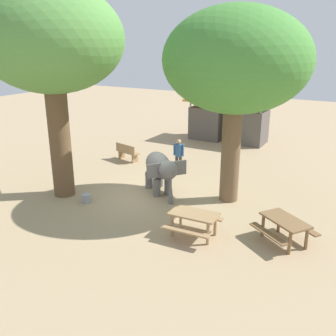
% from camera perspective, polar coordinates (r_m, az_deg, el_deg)
% --- Properties ---
extents(ground_plane, '(60.00, 60.00, 0.00)m').
position_cam_1_polar(ground_plane, '(15.08, -2.22, -4.30)').
color(ground_plane, tan).
extents(elephant, '(2.24, 2.15, 1.64)m').
position_cam_1_polar(elephant, '(15.03, -1.17, -0.09)').
color(elephant, slate).
rests_on(elephant, ground_plane).
extents(person_handler, '(0.51, 0.32, 1.62)m').
position_cam_1_polar(person_handler, '(17.41, 1.62, 2.19)').
color(person_handler, '#3F3833').
rests_on(person_handler, ground_plane).
extents(shade_tree_main, '(5.43, 4.97, 7.87)m').
position_cam_1_polar(shade_tree_main, '(14.72, -17.31, 17.72)').
color(shade_tree_main, brown).
rests_on(shade_tree_main, ground_plane).
extents(shade_tree_secondary, '(5.25, 4.81, 7.10)m').
position_cam_1_polar(shade_tree_secondary, '(13.79, 10.19, 15.47)').
color(shade_tree_secondary, brown).
rests_on(shade_tree_secondary, ground_plane).
extents(wooden_bench, '(1.46, 0.73, 0.88)m').
position_cam_1_polar(wooden_bench, '(19.51, -6.22, 2.45)').
color(wooden_bench, '#9E7A51').
rests_on(wooden_bench, ground_plane).
extents(picnic_table_near, '(1.56, 1.54, 0.78)m').
position_cam_1_polar(picnic_table_near, '(11.94, 3.93, -7.67)').
color(picnic_table_near, '#9E7A51').
rests_on(picnic_table_near, ground_plane).
extents(picnic_table_far, '(2.08, 2.08, 0.78)m').
position_cam_1_polar(picnic_table_far, '(12.07, 17.23, -8.24)').
color(picnic_table_far, brown).
rests_on(picnic_table_far, ground_plane).
extents(market_stall_orange, '(2.50, 2.50, 2.52)m').
position_cam_1_polar(market_stall_orange, '(24.06, 6.17, 7.18)').
color(market_stall_orange, '#59514C').
rests_on(market_stall_orange, ground_plane).
extents(market_stall_white, '(2.50, 2.50, 2.52)m').
position_cam_1_polar(market_stall_white, '(23.18, 12.11, 6.44)').
color(market_stall_white, '#59514C').
rests_on(market_stall_white, ground_plane).
extents(feed_bucket, '(0.36, 0.36, 0.32)m').
position_cam_1_polar(feed_bucket, '(14.81, -12.23, -4.49)').
color(feed_bucket, gray).
rests_on(feed_bucket, ground_plane).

